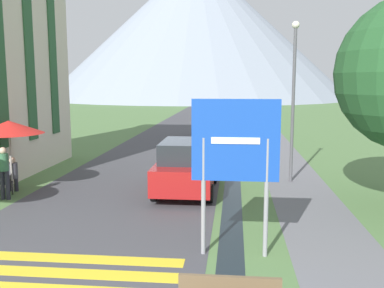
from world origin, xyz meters
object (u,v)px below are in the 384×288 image
Objects in this scene: road_sign at (235,154)px; person_seated_far at (13,172)px; streetlamp at (294,90)px; person_standing_terrace at (4,169)px; parked_car_far at (214,125)px; cafe_umbrella_middle_red at (9,127)px; parked_car_near at (186,166)px; cafe_chair_middle at (3,182)px.

road_sign reaches higher than person_seated_far.
streetlamp is at bearing 13.96° from person_seated_far.
parked_car_far is at bearing 68.72° from person_standing_terrace.
parked_car_far is 16.56m from person_standing_terrace.
parked_car_near is at bearing 6.44° from cafe_umbrella_middle_red.
road_sign is 19.32m from parked_car_far.
person_seated_far is (-0.04, 0.73, 0.16)m from cafe_chair_middle.
parked_car_far is 1.68× the size of cafe_umbrella_middle_red.
parked_car_far is 2.43× the size of person_standing_terrace.
parked_car_far is 0.70× the size of streetlamp.
person_standing_terrace is at bearing -66.24° from cafe_chair_middle.
streetlamp reaches higher than road_sign.
cafe_chair_middle is 0.70× the size of person_seated_far.
parked_car_near reaches higher than person_standing_terrace.
person_seated_far reaches higher than cafe_chair_middle.
road_sign is 2.85× the size of person_seated_far.
parked_car_near is at bearing 107.33° from road_sign.
streetlamp is (9.82, 3.18, 2.99)m from cafe_chair_middle.
road_sign is 0.58× the size of streetlamp.
parked_car_near is 5.97m from person_standing_terrace.
parked_car_far is 15.69m from person_seated_far.
cafe_chair_middle is at bearing 151.79° from road_sign.
parked_car_near is 2.45× the size of person_standing_terrace.
streetlamp reaches higher than person_seated_far.
cafe_umbrella_middle_red is at bearing -173.56° from parked_car_near.
streetlamp is (3.81, 1.96, 2.59)m from parked_car_near.
parked_car_near is 0.70× the size of streetlamp.
person_standing_terrace is at bearing 152.98° from road_sign.
cafe_chair_middle is at bearing 126.36° from person_standing_terrace.
parked_car_near is 6.14m from cafe_chair_middle.
cafe_umbrella_middle_red is 1.45× the size of person_standing_terrace.
road_sign is at bearing -40.81° from cafe_chair_middle.
person_seated_far is (-6.04, -0.49, -0.24)m from parked_car_near.
parked_car_far reaches higher than cafe_chair_middle.
person_seated_far is (-7.71, 4.85, -1.60)m from road_sign.
streetlamp is (9.81, 2.64, 1.22)m from cafe_umbrella_middle_red.
person_seated_far is (-0.28, 1.06, -0.34)m from person_standing_terrace.
road_sign is at bearing -31.31° from cafe_umbrella_middle_red.
road_sign is 0.82× the size of parked_car_far.
cafe_umbrella_middle_red is at bearing -164.96° from streetlamp.
person_standing_terrace is (0.23, -0.87, -1.27)m from cafe_umbrella_middle_red.
cafe_umbrella_middle_red is (0.01, 0.55, 1.76)m from cafe_chair_middle.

